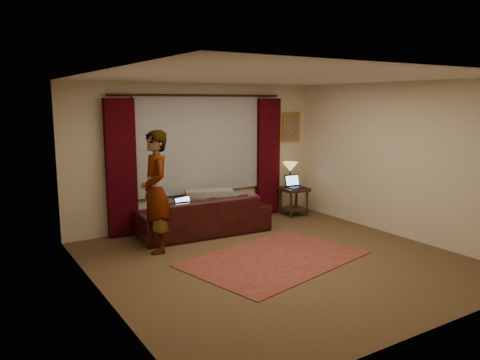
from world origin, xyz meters
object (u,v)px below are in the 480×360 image
Objects in this scene: laptop_sofa at (188,205)px; end_table at (294,201)px; sofa at (203,208)px; person at (156,192)px; tiffany_lamp at (290,174)px; laptop_table at (296,182)px.

end_table is (2.52, 0.36, -0.30)m from laptop_sofa.
sofa is 1.22× the size of person.
tiffany_lamp reaches higher than sofa.
laptop_table is (2.53, 0.32, 0.11)m from laptop_sofa.
end_table is at bearing -171.00° from sofa.
sofa is 4.56× the size of tiffany_lamp.
person is (-0.68, -0.31, 0.35)m from laptop_sofa.
tiffany_lamp is (2.52, 0.50, 0.24)m from laptop_sofa.
end_table is 1.15× the size of tiffany_lamp.
sofa is 6.00× the size of laptop_sofa.
laptop_sofa is 0.66× the size of end_table.
end_table is 0.41m from laptop_table.
tiffany_lamp is at bearing 90.98° from end_table.
sofa is 6.01× the size of laptop_table.
person is at bearing -165.79° from tiffany_lamp.
laptop_sofa reaches higher than end_table.
laptop_sofa is 1.00× the size of laptop_table.
person reaches higher than laptop_sofa.
laptop_sofa is (-0.37, -0.16, 0.13)m from sofa.
sofa reaches higher than laptop_table.
end_table is (2.15, 0.21, -0.17)m from sofa.
laptop_table reaches higher than laptop_sofa.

